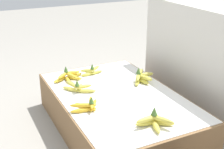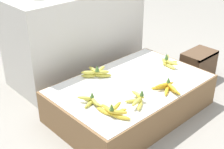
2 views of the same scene
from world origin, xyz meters
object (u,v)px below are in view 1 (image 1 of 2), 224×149
Objects in this scene: banana_bunch_front_left at (69,76)px; banana_bunch_front_midright at (88,106)px; banana_bunch_middle_right at (155,121)px; banana_bunch_middle_left at (91,71)px; banana_bunch_back_midleft at (142,77)px; banana_bunch_front_midleft at (78,87)px.

banana_bunch_front_left is 0.50m from banana_bunch_front_midright.
banana_bunch_front_midright is 0.43m from banana_bunch_middle_right.
banana_bunch_middle_right is (0.34, 0.26, 0.01)m from banana_bunch_front_midright.
banana_bunch_middle_left is 0.86× the size of banana_bunch_middle_right.
banana_bunch_middle_left is at bearing -178.80° from banana_bunch_middle_right.
banana_bunch_middle_right is at bearing -24.57° from banana_bunch_back_midleft.
banana_bunch_front_midright is (0.50, -0.05, -0.00)m from banana_bunch_front_left.
banana_bunch_back_midleft is at bearing 155.43° from banana_bunch_middle_right.
banana_bunch_middle_left is at bearing 98.22° from banana_bunch_front_left.
banana_bunch_front_left is at bearing -119.05° from banana_bunch_back_midleft.
banana_bunch_middle_left is at bearing -136.19° from banana_bunch_back_midleft.
banana_bunch_front_left reaches higher than banana_bunch_front_midright.
banana_bunch_front_left is 1.25× the size of banana_bunch_front_midleft.
banana_bunch_front_midleft is 0.66m from banana_bunch_middle_right.
banana_bunch_front_left is at bearing 174.52° from banana_bunch_front_midright.
banana_bunch_middle_right reaches higher than banana_bunch_front_left.
banana_bunch_front_midleft is 0.28m from banana_bunch_front_midright.
banana_bunch_middle_right reaches higher than banana_bunch_back_midleft.
banana_bunch_front_left is 0.22m from banana_bunch_front_midleft.
banana_bunch_back_midleft is (0.04, 0.48, 0.01)m from banana_bunch_front_midleft.
banana_bunch_front_midleft and banana_bunch_front_midright have the same top height.
banana_bunch_front_midright is at bearing -8.22° from banana_bunch_front_midleft.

